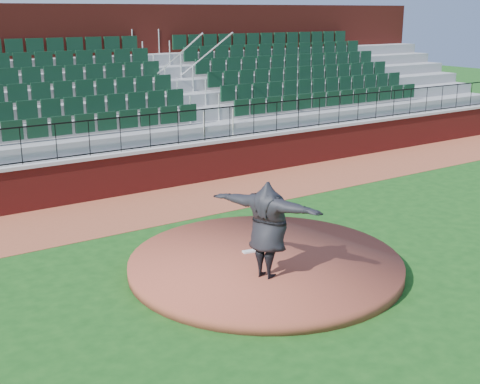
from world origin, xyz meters
The scene contains 10 objects.
ground centered at (0.00, 0.00, 0.00)m, with size 90.00×90.00×0.00m, color #144413.
warning_track centered at (0.00, 5.40, 0.01)m, with size 34.00×3.20×0.01m, color brown.
field_wall centered at (0.00, 7.00, 0.60)m, with size 34.00×0.35×1.20m, color maroon.
wall_cap centered at (0.00, 7.00, 1.25)m, with size 34.00×0.45×0.10m, color #B7B7B7.
wall_railing centered at (0.00, 7.00, 1.80)m, with size 34.00×0.05×1.00m, color black, non-canonical shape.
seating_stands centered at (0.00, 9.72, 2.30)m, with size 34.00×5.10×4.60m, color gray, non-canonical shape.
concourse_wall centered at (0.00, 12.52, 2.75)m, with size 34.00×0.50×5.50m, color maroon.
pitchers_mound centered at (-0.34, 0.04, 0.12)m, with size 5.74×5.74×0.25m, color brown.
pitching_rubber centered at (-0.30, 0.49, 0.27)m, with size 0.54×0.14×0.04m, color silver.
pitcher centered at (-0.86, -0.72, 1.21)m, with size 2.37×0.64×1.93m, color black.
Camera 1 is at (-7.72, -9.93, 5.27)m, focal length 47.34 mm.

